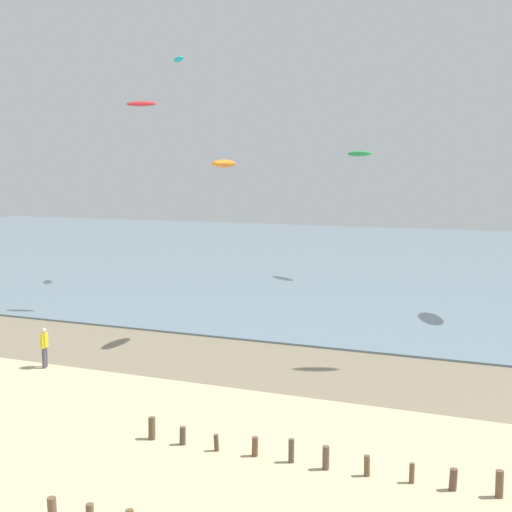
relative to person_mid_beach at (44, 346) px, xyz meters
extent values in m
cube|color=#84755B|center=(9.41, 4.06, -0.91)|extent=(120.00, 7.08, 0.01)
cube|color=slate|center=(9.41, 42.60, -0.87)|extent=(160.00, 70.00, 0.10)
cylinder|color=brown|center=(8.37, -5.18, -0.57)|extent=(0.22, 0.25, 0.71)
cylinder|color=brown|center=(9.46, -5.20, -0.64)|extent=(0.20, 0.19, 0.56)
cylinder|color=brown|center=(10.62, -5.24, -0.67)|extent=(0.16, 0.17, 0.51)
cylinder|color=brown|center=(11.84, -5.15, -0.63)|extent=(0.19, 0.18, 0.58)
cylinder|color=brown|center=(12.97, -5.16, -0.57)|extent=(0.17, 0.18, 0.69)
cylinder|color=brown|center=(14.02, -5.24, -0.58)|extent=(0.20, 0.20, 0.68)
cylinder|color=brown|center=(15.19, -5.21, -0.63)|extent=(0.17, 0.18, 0.59)
cylinder|color=brown|center=(16.40, -5.17, -0.64)|extent=(0.14, 0.16, 0.55)
cylinder|color=brown|center=(17.48, -5.19, -0.63)|extent=(0.23, 0.21, 0.59)
cylinder|color=brown|center=(18.62, -5.15, -0.56)|extent=(0.21, 0.21, 0.72)
cylinder|color=#4C4C56|center=(-0.04, 0.10, -0.48)|extent=(0.16, 0.16, 0.88)
cylinder|color=#4C4C56|center=(0.04, -0.10, -0.48)|extent=(0.16, 0.16, 0.88)
cube|color=yellow|center=(0.00, 0.00, 0.26)|extent=(0.33, 0.41, 0.60)
sphere|color=beige|center=(0.00, 0.00, 0.68)|extent=(0.22, 0.22, 0.22)
cylinder|color=yellow|center=(-0.08, 0.22, 0.21)|extent=(0.09, 0.09, 0.52)
cylinder|color=yellow|center=(0.08, -0.22, 0.21)|extent=(0.09, 0.09, 0.52)
ellipsoid|color=orange|center=(5.15, 7.00, 7.72)|extent=(0.91, 2.42, 0.40)
ellipsoid|color=#19B2B7|center=(-5.78, 22.56, 15.39)|extent=(1.76, 2.00, 0.43)
ellipsoid|color=red|center=(-2.53, 12.18, 11.23)|extent=(1.91, 1.07, 0.43)
ellipsoid|color=green|center=(6.04, 29.08, 8.67)|extent=(2.71, 2.41, 0.44)
camera|label=1|loc=(19.45, -23.31, 7.40)|focal=49.25mm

